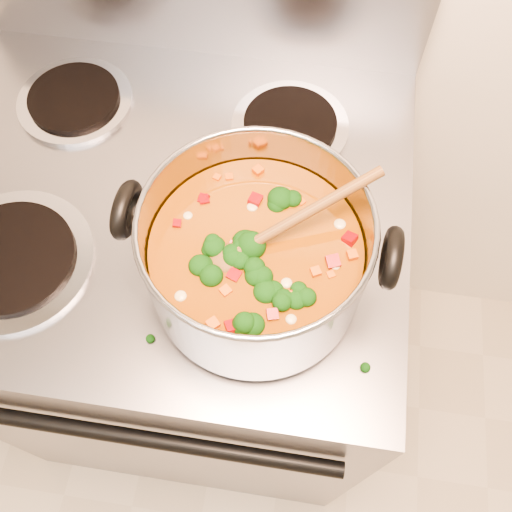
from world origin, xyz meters
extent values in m
cube|color=gray|center=(-0.06, 1.16, 0.46)|extent=(0.77, 0.67, 0.92)
cube|color=gray|center=(-0.06, 1.47, 1.00)|extent=(0.77, 0.03, 0.16)
cylinder|color=black|center=(-0.06, 0.81, 0.80)|extent=(0.65, 0.02, 0.02)
cylinder|color=#A5A5AD|center=(-0.25, 1.01, 0.92)|extent=(0.23, 0.23, 0.01)
cylinder|color=black|center=(-0.25, 1.01, 0.93)|extent=(0.18, 0.18, 0.01)
cylinder|color=#A5A5AD|center=(0.12, 1.01, 0.92)|extent=(0.23, 0.23, 0.01)
cylinder|color=black|center=(0.12, 1.01, 0.93)|extent=(0.18, 0.18, 0.01)
cylinder|color=#A5A5AD|center=(-0.25, 1.31, 0.92)|extent=(0.19, 0.19, 0.01)
cylinder|color=black|center=(-0.25, 1.31, 0.93)|extent=(0.15, 0.15, 0.01)
cylinder|color=#A5A5AD|center=(0.12, 1.31, 0.92)|extent=(0.19, 0.19, 0.01)
cylinder|color=black|center=(0.12, 1.31, 0.93)|extent=(0.15, 0.15, 0.01)
cylinder|color=#97979E|center=(0.11, 1.02, 1.01)|extent=(0.28, 0.28, 0.15)
torus|color=#97979E|center=(0.11, 1.02, 1.09)|extent=(0.28, 0.28, 0.01)
cylinder|color=brown|center=(0.11, 1.02, 0.99)|extent=(0.27, 0.27, 0.10)
torus|color=black|center=(-0.05, 1.03, 1.07)|extent=(0.02, 0.08, 0.08)
torus|color=black|center=(0.26, 1.01, 1.07)|extent=(0.02, 0.08, 0.08)
ellipsoid|color=black|center=(0.07, 1.09, 1.03)|extent=(0.04, 0.04, 0.03)
ellipsoid|color=black|center=(0.09, 1.03, 1.03)|extent=(0.04, 0.04, 0.03)
ellipsoid|color=black|center=(0.13, 0.92, 1.03)|extent=(0.04, 0.04, 0.03)
ellipsoid|color=black|center=(0.10, 1.13, 1.03)|extent=(0.04, 0.04, 0.03)
ellipsoid|color=black|center=(0.20, 1.05, 1.03)|extent=(0.04, 0.04, 0.03)
ellipsoid|color=black|center=(0.02, 0.96, 1.03)|extent=(0.04, 0.04, 0.03)
ellipsoid|color=black|center=(0.09, 1.08, 1.03)|extent=(0.04, 0.04, 0.03)
ellipsoid|color=black|center=(0.18, 1.07, 1.03)|extent=(0.04, 0.04, 0.03)
ellipsoid|color=black|center=(0.11, 1.05, 1.03)|extent=(0.04, 0.04, 0.03)
ellipsoid|color=black|center=(0.15, 0.99, 1.03)|extent=(0.04, 0.04, 0.03)
ellipsoid|color=#820405|center=(0.04, 0.94, 1.03)|extent=(0.01, 0.01, 0.01)
ellipsoid|color=#820405|center=(0.15, 0.91, 1.03)|extent=(0.01, 0.01, 0.01)
ellipsoid|color=#820405|center=(0.22, 1.04, 1.03)|extent=(0.01, 0.01, 0.01)
ellipsoid|color=#820405|center=(0.03, 1.01, 1.03)|extent=(0.01, 0.01, 0.01)
ellipsoid|color=#820405|center=(0.06, 0.92, 1.03)|extent=(0.01, 0.01, 0.01)
ellipsoid|color=#820405|center=(0.09, 1.02, 1.03)|extent=(0.01, 0.01, 0.01)
ellipsoid|color=#820405|center=(0.08, 1.08, 1.03)|extent=(0.01, 0.01, 0.01)
ellipsoid|color=#820405|center=(0.08, 1.06, 1.03)|extent=(0.01, 0.01, 0.01)
ellipsoid|color=#820405|center=(0.09, 1.02, 1.03)|extent=(0.01, 0.01, 0.01)
ellipsoid|color=#820405|center=(0.08, 1.04, 1.03)|extent=(0.01, 0.01, 0.01)
ellipsoid|color=#820405|center=(0.06, 0.94, 1.03)|extent=(0.01, 0.01, 0.01)
ellipsoid|color=#820405|center=(0.21, 1.03, 1.03)|extent=(0.01, 0.01, 0.01)
ellipsoid|color=#C64D0B|center=(0.09, 0.93, 1.03)|extent=(0.01, 0.01, 0.01)
ellipsoid|color=#C64D0B|center=(0.06, 1.03, 1.03)|extent=(0.01, 0.01, 0.01)
ellipsoid|color=#C64D0B|center=(0.04, 1.03, 1.03)|extent=(0.01, 0.01, 0.01)
ellipsoid|color=#C64D0B|center=(0.11, 1.05, 1.03)|extent=(0.01, 0.01, 0.01)
ellipsoid|color=#C64D0B|center=(0.03, 0.98, 1.03)|extent=(0.01, 0.01, 0.01)
ellipsoid|color=#C64D0B|center=(0.01, 1.05, 1.03)|extent=(0.01, 0.01, 0.01)
ellipsoid|color=#C64D0B|center=(0.08, 1.14, 1.03)|extent=(0.01, 0.01, 0.01)
ellipsoid|color=#C64D0B|center=(0.18, 1.00, 1.03)|extent=(0.01, 0.01, 0.01)
ellipsoid|color=#C64D0B|center=(0.00, 1.04, 1.03)|extent=(0.01, 0.01, 0.01)
ellipsoid|color=#C64D0B|center=(0.10, 1.00, 1.03)|extent=(0.01, 0.01, 0.01)
ellipsoid|color=#C7B788|center=(0.20, 1.05, 1.03)|extent=(0.02, 0.02, 0.01)
ellipsoid|color=#C7B788|center=(0.14, 0.92, 1.03)|extent=(0.02, 0.02, 0.01)
ellipsoid|color=#C7B788|center=(0.07, 1.04, 1.03)|extent=(0.02, 0.02, 0.01)
ellipsoid|color=#C7B788|center=(0.11, 0.98, 1.03)|extent=(0.02, 0.02, 0.01)
ellipsoid|color=#C7B788|center=(0.12, 0.95, 1.03)|extent=(0.02, 0.02, 0.01)
ellipsoid|color=#C7B788|center=(0.08, 1.13, 1.03)|extent=(0.02, 0.02, 0.01)
ellipsoid|color=#C7B788|center=(0.01, 1.06, 1.03)|extent=(0.02, 0.02, 0.01)
ellipsoid|color=brown|center=(0.07, 1.00, 1.03)|extent=(0.07, 0.07, 0.04)
cylinder|color=brown|center=(0.15, 1.05, 1.07)|extent=(0.19, 0.12, 0.08)
ellipsoid|color=black|center=(0.15, 0.85, 0.92)|extent=(0.01, 0.01, 0.01)
ellipsoid|color=black|center=(-0.10, 0.96, 0.92)|extent=(0.01, 0.01, 0.01)
ellipsoid|color=black|center=(0.07, 0.86, 0.92)|extent=(0.01, 0.01, 0.01)
camera|label=1|loc=(0.15, 0.69, 1.65)|focal=40.00mm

